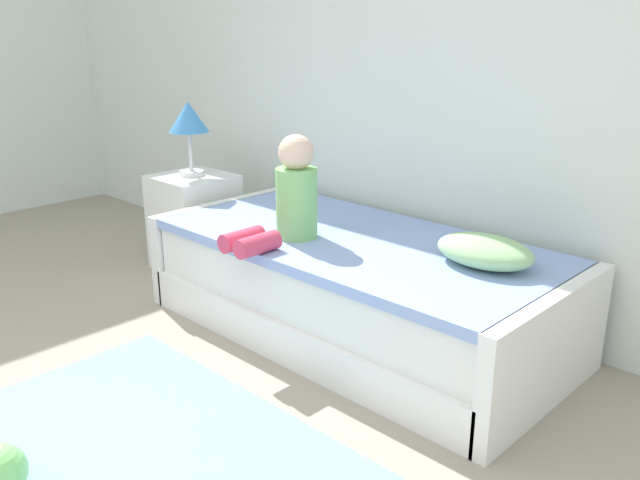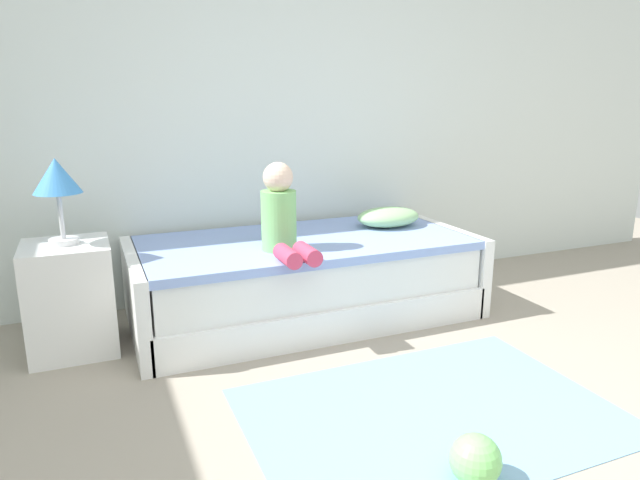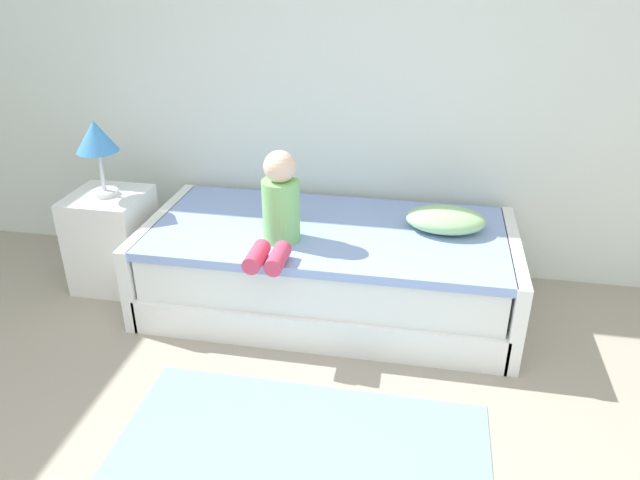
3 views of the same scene
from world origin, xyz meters
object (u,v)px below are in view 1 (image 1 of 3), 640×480
Objects in this scene: bed at (355,287)px; table_lamp at (189,121)px; pillow at (485,251)px; nightstand at (195,222)px; child_figure at (289,198)px.

table_lamp reaches higher than bed.
table_lamp is at bearing -177.42° from pillow.
child_figure is (1.13, -0.24, 0.40)m from nightstand.
nightstand is at bearing 179.57° from bed.
nightstand is at bearing -177.42° from pillow.
child_figure reaches higher than bed.
nightstand is 2.02m from pillow.
pillow is (2.00, 0.09, 0.26)m from nightstand.
child_figure is (-0.22, -0.23, 0.46)m from bed.
bed is 0.56m from child_figure.
nightstand is 0.64m from table_lamp.
bed is at bearing -0.43° from nightstand.
child_figure is at bearing -159.33° from pillow.
child_figure is at bearing -11.96° from nightstand.
pillow is at bearing 2.58° from nightstand.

